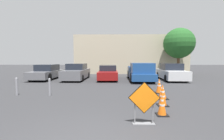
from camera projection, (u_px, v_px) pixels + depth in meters
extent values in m
plane|color=#333335|center=(108.00, 82.00, 12.80)|extent=(96.00, 96.00, 0.00)
cube|color=black|center=(144.00, 98.00, 4.26)|extent=(0.92, 0.02, 0.92)
cube|color=orange|center=(144.00, 98.00, 4.25)|extent=(0.87, 0.02, 0.87)
cube|color=slate|center=(144.00, 123.00, 4.36)|extent=(0.64, 0.20, 0.02)
cube|color=slate|center=(135.00, 111.00, 4.34)|extent=(0.04, 0.04, 0.79)
cube|color=slate|center=(153.00, 111.00, 4.33)|extent=(0.04, 0.04, 0.79)
cube|color=black|center=(162.00, 115.00, 5.05)|extent=(0.38, 0.38, 0.03)
cone|color=orange|center=(162.00, 105.00, 5.03)|extent=(0.28, 0.28, 0.66)
cylinder|color=white|center=(162.00, 100.00, 5.02)|extent=(0.09, 0.09, 0.06)
cylinder|color=white|center=(162.00, 105.00, 5.03)|extent=(0.16, 0.16, 0.06)
cube|color=black|center=(162.00, 105.00, 6.12)|extent=(0.43, 0.43, 0.03)
cone|color=orange|center=(163.00, 96.00, 6.09)|extent=(0.32, 0.32, 0.74)
cylinder|color=white|center=(163.00, 92.00, 6.08)|extent=(0.10, 0.10, 0.07)
cylinder|color=white|center=(163.00, 96.00, 6.09)|extent=(0.18, 0.18, 0.07)
cube|color=black|center=(162.00, 98.00, 7.22)|extent=(0.50, 0.50, 0.03)
cone|color=orange|center=(162.00, 91.00, 7.19)|extent=(0.37, 0.37, 0.66)
cylinder|color=white|center=(163.00, 88.00, 7.18)|extent=(0.12, 0.12, 0.06)
cylinder|color=white|center=(162.00, 92.00, 7.19)|extent=(0.20, 0.20, 0.06)
cube|color=black|center=(159.00, 93.00, 8.48)|extent=(0.46, 0.46, 0.03)
cone|color=orange|center=(159.00, 85.00, 8.45)|extent=(0.34, 0.34, 0.80)
cylinder|color=white|center=(159.00, 82.00, 8.44)|extent=(0.11, 0.11, 0.07)
cylinder|color=white|center=(159.00, 86.00, 8.45)|extent=(0.19, 0.19, 0.07)
cube|color=slate|center=(47.00, 74.00, 14.61)|extent=(1.87, 4.65, 0.64)
cube|color=#1E232D|center=(47.00, 67.00, 14.68)|extent=(1.63, 2.15, 0.60)
cylinder|color=black|center=(49.00, 77.00, 13.16)|extent=(0.20, 0.71, 0.71)
cylinder|color=black|center=(30.00, 77.00, 13.20)|extent=(0.20, 0.71, 0.71)
cylinder|color=black|center=(61.00, 74.00, 16.03)|extent=(0.20, 0.71, 0.71)
cylinder|color=black|center=(45.00, 74.00, 16.08)|extent=(0.20, 0.71, 0.71)
cube|color=slate|center=(77.00, 74.00, 14.28)|extent=(1.83, 4.47, 0.80)
cube|color=#1E232D|center=(77.00, 66.00, 14.35)|extent=(1.59, 2.06, 0.56)
cylinder|color=black|center=(82.00, 78.00, 12.90)|extent=(0.21, 0.61, 0.61)
cylinder|color=black|center=(63.00, 78.00, 12.95)|extent=(0.21, 0.61, 0.61)
cylinder|color=black|center=(88.00, 75.00, 15.65)|extent=(0.21, 0.61, 0.61)
cylinder|color=black|center=(73.00, 75.00, 15.70)|extent=(0.21, 0.61, 0.61)
cube|color=maroon|center=(108.00, 74.00, 14.50)|extent=(1.83, 4.69, 0.67)
cube|color=#1E232D|center=(108.00, 68.00, 14.58)|extent=(1.57, 2.17, 0.53)
cylinder|color=black|center=(117.00, 78.00, 13.07)|extent=(0.21, 0.63, 0.63)
cylinder|color=black|center=(99.00, 78.00, 13.07)|extent=(0.21, 0.63, 0.63)
cylinder|color=black|center=(116.00, 75.00, 15.95)|extent=(0.21, 0.63, 0.63)
cylinder|color=black|center=(101.00, 75.00, 15.95)|extent=(0.21, 0.63, 0.63)
cube|color=navy|center=(140.00, 75.00, 13.90)|extent=(2.05, 5.23, 0.55)
cube|color=navy|center=(142.00, 68.00, 12.69)|extent=(1.84, 2.11, 0.85)
cube|color=navy|center=(137.00, 68.00, 16.10)|extent=(1.86, 0.13, 0.45)
cube|color=navy|center=(148.00, 69.00, 14.87)|extent=(0.14, 2.49, 0.45)
cube|color=navy|center=(129.00, 69.00, 14.94)|extent=(0.14, 2.49, 0.45)
cylinder|color=black|center=(154.00, 78.00, 12.32)|extent=(0.25, 0.78, 0.78)
cylinder|color=black|center=(132.00, 78.00, 12.39)|extent=(0.25, 0.78, 0.78)
cylinder|color=black|center=(146.00, 74.00, 15.43)|extent=(0.25, 0.78, 0.78)
cylinder|color=black|center=(129.00, 74.00, 15.50)|extent=(0.25, 0.78, 0.78)
cube|color=silver|center=(171.00, 74.00, 14.09)|extent=(2.04, 4.50, 0.77)
cube|color=#1E232D|center=(171.00, 67.00, 14.16)|extent=(1.71, 2.10, 0.61)
cylinder|color=black|center=(187.00, 78.00, 12.69)|extent=(0.23, 0.63, 0.62)
cylinder|color=black|center=(166.00, 78.00, 12.80)|extent=(0.23, 0.63, 0.62)
cylinder|color=black|center=(175.00, 75.00, 15.42)|extent=(0.23, 0.63, 0.62)
cylinder|color=black|center=(158.00, 75.00, 15.53)|extent=(0.23, 0.63, 0.62)
cylinder|color=gray|center=(50.00, 87.00, 7.83)|extent=(0.11, 0.11, 0.86)
sphere|color=gray|center=(49.00, 79.00, 7.80)|extent=(0.12, 0.12, 0.12)
cylinder|color=gray|center=(17.00, 87.00, 7.86)|extent=(0.11, 0.11, 0.89)
sphere|color=gray|center=(16.00, 79.00, 7.83)|extent=(0.12, 0.12, 0.12)
cube|color=beige|center=(130.00, 55.00, 22.35)|extent=(15.51, 5.00, 5.27)
cylinder|color=#513823|center=(178.00, 65.00, 18.15)|extent=(0.32, 0.32, 2.53)
sphere|color=#235B23|center=(179.00, 43.00, 17.98)|extent=(3.62, 3.62, 3.62)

